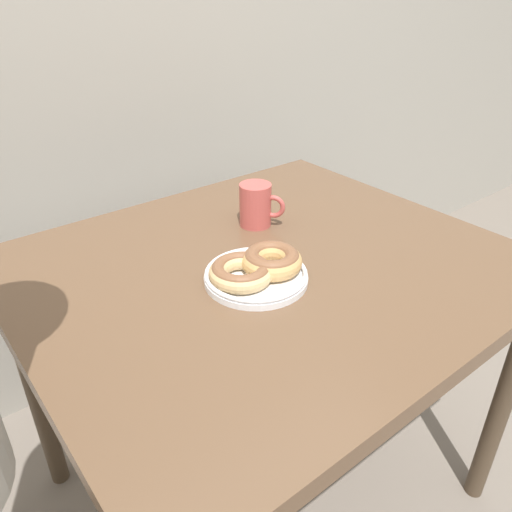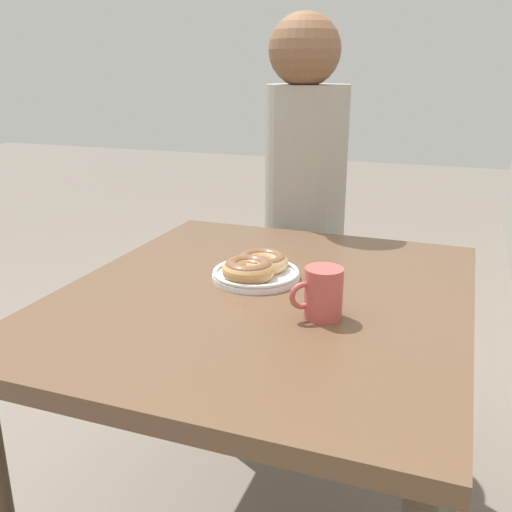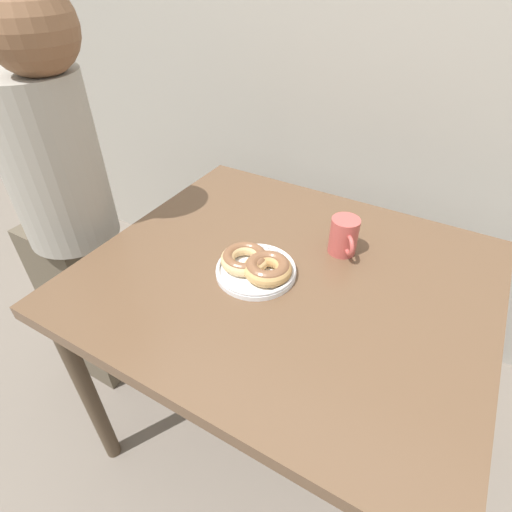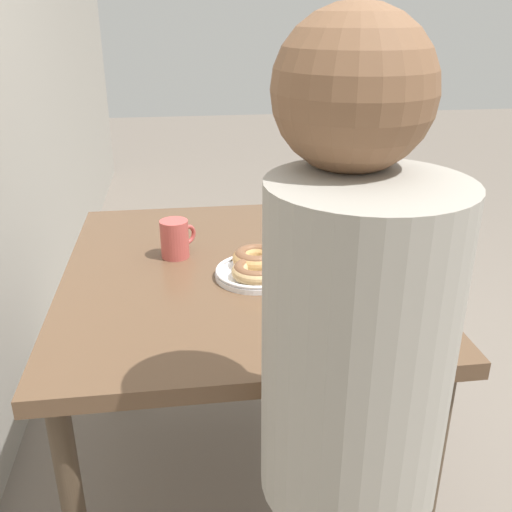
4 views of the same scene
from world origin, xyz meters
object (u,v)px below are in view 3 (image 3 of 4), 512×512
(coffee_mug, at_px, (344,236))
(person_figure, at_px, (68,223))
(dining_table, at_px, (286,293))
(donut_plate, at_px, (256,266))

(coffee_mug, bearing_deg, person_figure, -162.30)
(dining_table, distance_m, person_figure, 0.76)
(dining_table, distance_m, coffee_mug, 0.23)
(dining_table, bearing_deg, donut_plate, -144.28)
(coffee_mug, distance_m, person_figure, 0.90)
(donut_plate, relative_size, person_figure, 0.17)
(donut_plate, xyz_separation_m, coffee_mug, (0.16, 0.21, 0.03))
(dining_table, bearing_deg, coffee_mug, 58.90)
(donut_plate, distance_m, coffee_mug, 0.27)
(dining_table, distance_m, donut_plate, 0.14)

